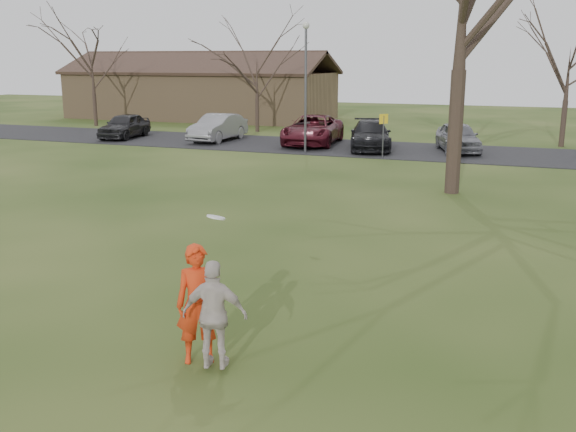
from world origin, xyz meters
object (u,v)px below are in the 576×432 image
(car_2, at_px, (313,130))
(catching_play, at_px, (215,315))
(building, at_px, (201,93))
(lamp_post, at_px, (306,71))
(car_1, at_px, (218,127))
(car_0, at_px, (124,126))
(car_4, at_px, (458,137))
(car_3, at_px, (370,135))
(player_defender, at_px, (198,304))

(car_2, relative_size, catching_play, 2.41)
(catching_play, bearing_deg, building, 118.19)
(building, height_order, lamp_post, lamp_post)
(car_1, distance_m, catching_play, 27.93)
(car_0, xyz_separation_m, car_4, (18.88, 0.97, 0.01))
(car_1, relative_size, car_2, 0.81)
(car_2, bearing_deg, lamp_post, -83.98)
(car_3, relative_size, catching_play, 2.12)
(car_1, distance_m, lamp_post, 7.40)
(building, bearing_deg, car_1, -58.51)
(car_0, relative_size, car_3, 0.85)
(car_0, xyz_separation_m, car_1, (5.70, 0.73, 0.03))
(car_1, bearing_deg, lamp_post, -21.21)
(car_3, bearing_deg, building, 127.27)
(car_2, xyz_separation_m, lamp_post, (0.63, -3.04, 3.15))
(car_2, bearing_deg, car_0, -179.96)
(car_0, relative_size, car_1, 0.92)
(car_1, height_order, building, building)
(car_0, distance_m, lamp_post, 12.41)
(car_1, height_order, catching_play, catching_play)
(car_2, relative_size, car_3, 1.13)
(car_4, bearing_deg, lamp_post, -175.82)
(building, bearing_deg, player_defender, -62.13)
(car_3, xyz_separation_m, catching_play, (3.53, -24.57, 0.16))
(player_defender, distance_m, car_0, 29.87)
(player_defender, relative_size, car_4, 0.44)
(car_3, bearing_deg, car_0, 166.82)
(catching_play, relative_size, lamp_post, 0.37)
(car_3, distance_m, building, 21.42)
(player_defender, height_order, car_2, player_defender)
(building, relative_size, lamp_post, 3.29)
(car_1, height_order, car_3, car_1)
(car_0, bearing_deg, player_defender, -60.46)
(car_3, height_order, catching_play, catching_play)
(car_0, height_order, lamp_post, lamp_post)
(car_4, distance_m, catching_play, 25.26)
(car_1, relative_size, catching_play, 1.95)
(car_2, height_order, lamp_post, lamp_post)
(car_3, relative_size, car_4, 1.16)
(building, xyz_separation_m, lamp_post, (14.00, -15.50, 2.04))
(player_defender, height_order, car_4, player_defender)
(car_1, relative_size, lamp_post, 0.72)
(player_defender, relative_size, car_1, 0.41)
(player_defender, distance_m, car_3, 24.53)
(car_0, xyz_separation_m, building, (-2.17, 13.58, 1.18))
(car_4, bearing_deg, player_defender, -110.73)
(player_defender, relative_size, car_3, 0.38)
(car_0, bearing_deg, lamp_post, -16.08)
(car_2, distance_m, car_4, 7.68)
(car_0, bearing_deg, car_2, -1.17)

